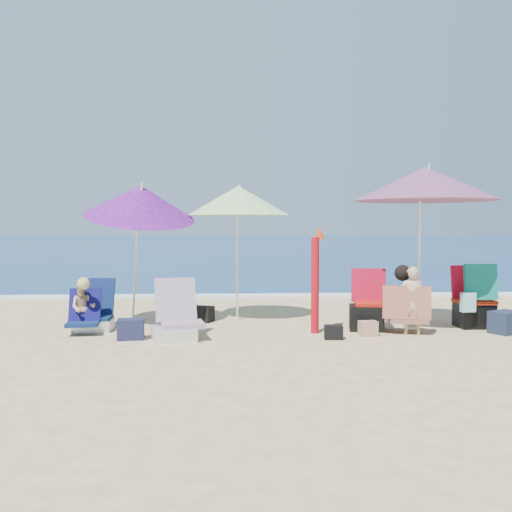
{
  "coord_description": "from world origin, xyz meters",
  "views": [
    {
      "loc": [
        -0.75,
        -7.52,
        1.55
      ],
      "look_at": [
        -0.3,
        1.0,
        1.1
      ],
      "focal_mm": 40.98,
      "sensor_mm": 36.0,
      "label": 1
    }
  ],
  "objects_px": {
    "camp_chair_right": "(474,304)",
    "umbrella_striped": "(238,201)",
    "camp_chair_left": "(367,311)",
    "person_left": "(83,308)",
    "furled_umbrella": "(316,275)",
    "chair_navy": "(94,316)",
    "umbrella_blue": "(140,202)",
    "umbrella_turquoise": "(425,184)",
    "person_center": "(409,301)",
    "chair_rainbow": "(176,323)"
  },
  "relations": [
    {
      "from": "camp_chair_right",
      "to": "umbrella_striped",
      "type": "bearing_deg",
      "value": 165.1
    },
    {
      "from": "camp_chair_left",
      "to": "person_left",
      "type": "xyz_separation_m",
      "value": [
        -4.14,
        -0.1,
        0.1
      ]
    },
    {
      "from": "person_left",
      "to": "furled_umbrella",
      "type": "bearing_deg",
      "value": -2.22
    },
    {
      "from": "chair_navy",
      "to": "camp_chair_left",
      "type": "height_order",
      "value": "camp_chair_left"
    },
    {
      "from": "umbrella_striped",
      "to": "camp_chair_left",
      "type": "height_order",
      "value": "umbrella_striped"
    },
    {
      "from": "umbrella_blue",
      "to": "furled_umbrella",
      "type": "height_order",
      "value": "umbrella_blue"
    },
    {
      "from": "umbrella_turquoise",
      "to": "chair_navy",
      "type": "bearing_deg",
      "value": 178.98
    },
    {
      "from": "person_center",
      "to": "umbrella_blue",
      "type": "bearing_deg",
      "value": 166.76
    },
    {
      "from": "camp_chair_right",
      "to": "camp_chair_left",
      "type": "bearing_deg",
      "value": -177.43
    },
    {
      "from": "umbrella_turquoise",
      "to": "person_left",
      "type": "xyz_separation_m",
      "value": [
        -5.03,
        -0.21,
        -1.8
      ]
    },
    {
      "from": "umbrella_striped",
      "to": "person_left",
      "type": "height_order",
      "value": "umbrella_striped"
    },
    {
      "from": "umbrella_blue",
      "to": "camp_chair_right",
      "type": "height_order",
      "value": "umbrella_blue"
    },
    {
      "from": "camp_chair_left",
      "to": "umbrella_blue",
      "type": "bearing_deg",
      "value": 171.14
    },
    {
      "from": "umbrella_striped",
      "to": "person_center",
      "type": "height_order",
      "value": "umbrella_striped"
    },
    {
      "from": "umbrella_blue",
      "to": "camp_chair_left",
      "type": "xyz_separation_m",
      "value": [
        3.4,
        -0.53,
        -1.64
      ]
    },
    {
      "from": "chair_navy",
      "to": "camp_chair_right",
      "type": "bearing_deg",
      "value": -1.21
    },
    {
      "from": "umbrella_blue",
      "to": "chair_navy",
      "type": "distance_m",
      "value": 1.86
    },
    {
      "from": "umbrella_turquoise",
      "to": "umbrella_striped",
      "type": "bearing_deg",
      "value": 161.84
    },
    {
      "from": "umbrella_striped",
      "to": "camp_chair_left",
      "type": "bearing_deg",
      "value": -28.31
    },
    {
      "from": "umbrella_turquoise",
      "to": "camp_chair_right",
      "type": "distance_m",
      "value": 1.97
    },
    {
      "from": "umbrella_striped",
      "to": "chair_navy",
      "type": "relative_size",
      "value": 3.0
    },
    {
      "from": "chair_navy",
      "to": "chair_rainbow",
      "type": "relative_size",
      "value": 0.89
    },
    {
      "from": "furled_umbrella",
      "to": "chair_rainbow",
      "type": "relative_size",
      "value": 1.83
    },
    {
      "from": "umbrella_blue",
      "to": "chair_rainbow",
      "type": "height_order",
      "value": "umbrella_blue"
    },
    {
      "from": "camp_chair_left",
      "to": "person_left",
      "type": "bearing_deg",
      "value": -178.65
    },
    {
      "from": "chair_navy",
      "to": "person_left",
      "type": "distance_m",
      "value": 0.35
    },
    {
      "from": "camp_chair_right",
      "to": "umbrella_blue",
      "type": "bearing_deg",
      "value": 174.85
    },
    {
      "from": "umbrella_turquoise",
      "to": "furled_umbrella",
      "type": "height_order",
      "value": "umbrella_turquoise"
    },
    {
      "from": "chair_navy",
      "to": "person_center",
      "type": "height_order",
      "value": "person_center"
    },
    {
      "from": "umbrella_turquoise",
      "to": "chair_rainbow",
      "type": "xyz_separation_m",
      "value": [
        -3.67,
        -0.69,
        -1.96
      ]
    },
    {
      "from": "chair_navy",
      "to": "camp_chair_right",
      "type": "distance_m",
      "value": 5.71
    },
    {
      "from": "person_left",
      "to": "chair_navy",
      "type": "bearing_deg",
      "value": 72.89
    },
    {
      "from": "person_center",
      "to": "furled_umbrella",
      "type": "bearing_deg",
      "value": 172.96
    },
    {
      "from": "chair_rainbow",
      "to": "person_left",
      "type": "height_order",
      "value": "person_left"
    },
    {
      "from": "chair_navy",
      "to": "chair_rainbow",
      "type": "xyz_separation_m",
      "value": [
        1.27,
        -0.77,
        0.02
      ]
    },
    {
      "from": "umbrella_blue",
      "to": "furled_umbrella",
      "type": "xyz_separation_m",
      "value": [
        2.6,
        -0.76,
        -1.08
      ]
    },
    {
      "from": "chair_navy",
      "to": "person_center",
      "type": "relative_size",
      "value": 0.76
    },
    {
      "from": "camp_chair_left",
      "to": "furled_umbrella",
      "type": "bearing_deg",
      "value": -164.3
    },
    {
      "from": "camp_chair_right",
      "to": "person_left",
      "type": "bearing_deg",
      "value": -178.3
    },
    {
      "from": "furled_umbrella",
      "to": "person_left",
      "type": "height_order",
      "value": "furled_umbrella"
    },
    {
      "from": "umbrella_striped",
      "to": "camp_chair_left",
      "type": "distance_m",
      "value": 2.73
    },
    {
      "from": "chair_rainbow",
      "to": "camp_chair_right",
      "type": "xyz_separation_m",
      "value": [
        4.44,
        0.65,
        0.14
      ]
    },
    {
      "from": "umbrella_striped",
      "to": "chair_rainbow",
      "type": "height_order",
      "value": "umbrella_striped"
    },
    {
      "from": "umbrella_turquoise",
      "to": "umbrella_blue",
      "type": "bearing_deg",
      "value": 174.37
    },
    {
      "from": "chair_navy",
      "to": "camp_chair_right",
      "type": "relative_size",
      "value": 0.76
    },
    {
      "from": "camp_chair_right",
      "to": "person_center",
      "type": "bearing_deg",
      "value": -158.14
    },
    {
      "from": "person_center",
      "to": "umbrella_turquoise",
      "type": "bearing_deg",
      "value": 52.4
    },
    {
      "from": "umbrella_turquoise",
      "to": "person_center",
      "type": "bearing_deg",
      "value": -127.6
    },
    {
      "from": "furled_umbrella",
      "to": "umbrella_blue",
      "type": "bearing_deg",
      "value": 163.74
    },
    {
      "from": "furled_umbrella",
      "to": "camp_chair_left",
      "type": "distance_m",
      "value": 1.01
    }
  ]
}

